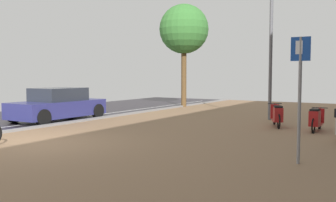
{
  "coord_description": "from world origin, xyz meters",
  "views": [
    {
      "loc": [
        8.5,
        -6.83,
        1.89
      ],
      "look_at": [
        3.63,
        1.2,
        1.24
      ],
      "focal_mm": 40.37,
      "sensor_mm": 36.0,
      "label": 1
    }
  ],
  "objects_px": {
    "scooter_far": "(316,119)",
    "street_tree": "(184,30)",
    "parked_car_near": "(58,105)",
    "parking_sign": "(300,86)",
    "lamp_post": "(271,37)",
    "scooter_near": "(277,115)"
  },
  "relations": [
    {
      "from": "parked_car_near",
      "to": "scooter_near",
      "type": "bearing_deg",
      "value": 17.73
    },
    {
      "from": "parked_car_near",
      "to": "parking_sign",
      "type": "relative_size",
      "value": 1.5
    },
    {
      "from": "scooter_far",
      "to": "parking_sign",
      "type": "relative_size",
      "value": 0.63
    },
    {
      "from": "street_tree",
      "to": "scooter_far",
      "type": "bearing_deg",
      "value": -36.72
    },
    {
      "from": "parked_car_near",
      "to": "lamp_post",
      "type": "relative_size",
      "value": 0.64
    },
    {
      "from": "scooter_far",
      "to": "lamp_post",
      "type": "relative_size",
      "value": 0.27
    },
    {
      "from": "scooter_far",
      "to": "street_tree",
      "type": "relative_size",
      "value": 0.28
    },
    {
      "from": "lamp_post",
      "to": "scooter_near",
      "type": "bearing_deg",
      "value": -67.25
    },
    {
      "from": "street_tree",
      "to": "parked_car_near",
      "type": "bearing_deg",
      "value": -97.91
    },
    {
      "from": "scooter_far",
      "to": "parking_sign",
      "type": "xyz_separation_m",
      "value": [
        0.53,
        -5.05,
        1.24
      ]
    },
    {
      "from": "scooter_far",
      "to": "parked_car_near",
      "type": "height_order",
      "value": "parked_car_near"
    },
    {
      "from": "scooter_far",
      "to": "parked_car_near",
      "type": "xyz_separation_m",
      "value": [
        -9.75,
        -2.26,
        0.22
      ]
    },
    {
      "from": "scooter_near",
      "to": "parked_car_near",
      "type": "height_order",
      "value": "parked_car_near"
    },
    {
      "from": "street_tree",
      "to": "scooter_near",
      "type": "bearing_deg",
      "value": -39.84
    },
    {
      "from": "scooter_near",
      "to": "parking_sign",
      "type": "bearing_deg",
      "value": -70.56
    },
    {
      "from": "scooter_near",
      "to": "lamp_post",
      "type": "xyz_separation_m",
      "value": [
        -0.89,
        2.12,
        3.05
      ]
    },
    {
      "from": "scooter_far",
      "to": "street_tree",
      "type": "xyz_separation_m",
      "value": [
        -8.55,
        6.38,
        4.14
      ]
    },
    {
      "from": "scooter_near",
      "to": "parked_car_near",
      "type": "relative_size",
      "value": 0.41
    },
    {
      "from": "scooter_near",
      "to": "street_tree",
      "type": "bearing_deg",
      "value": 140.16
    },
    {
      "from": "parking_sign",
      "to": "scooter_near",
      "type": "bearing_deg",
      "value": 109.44
    },
    {
      "from": "parking_sign",
      "to": "street_tree",
      "type": "distance_m",
      "value": 14.89
    },
    {
      "from": "parked_car_near",
      "to": "parking_sign",
      "type": "bearing_deg",
      "value": -15.19
    }
  ]
}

